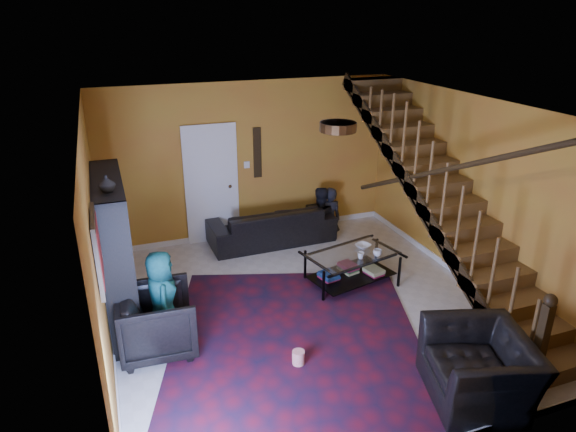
% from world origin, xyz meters
% --- Properties ---
extents(floor, '(5.50, 5.50, 0.00)m').
position_xyz_m(floor, '(0.00, 0.00, 0.00)').
color(floor, beige).
rests_on(floor, ground).
extents(room, '(5.50, 5.50, 5.50)m').
position_xyz_m(room, '(-1.33, 1.33, 0.05)').
color(room, '#B69028').
rests_on(room, ground).
extents(staircase, '(0.95, 5.02, 3.18)m').
position_xyz_m(staircase, '(2.12, -0.00, 1.40)').
color(staircase, brown).
rests_on(staircase, floor).
extents(bookshelf, '(0.35, 1.80, 2.00)m').
position_xyz_m(bookshelf, '(-2.40, 0.60, 0.96)').
color(bookshelf, black).
rests_on(bookshelf, floor).
extents(door, '(0.82, 0.05, 2.05)m').
position_xyz_m(door, '(-0.70, 2.73, 1.02)').
color(door, silver).
rests_on(door, floor).
extents(framed_picture, '(0.04, 0.74, 0.74)m').
position_xyz_m(framed_picture, '(-2.57, -0.90, 1.75)').
color(framed_picture, maroon).
rests_on(framed_picture, room).
extents(wall_hanging, '(0.14, 0.03, 0.90)m').
position_xyz_m(wall_hanging, '(0.15, 2.73, 1.55)').
color(wall_hanging, black).
rests_on(wall_hanging, room).
extents(ceiling_fixture, '(0.40, 0.40, 0.10)m').
position_xyz_m(ceiling_fixture, '(0.00, -0.80, 2.74)').
color(ceiling_fixture, '#3F2814').
rests_on(ceiling_fixture, room).
extents(rug, '(4.05, 4.33, 0.02)m').
position_xyz_m(rug, '(-0.42, -0.67, 0.01)').
color(rug, '#4F0E1C').
rests_on(rug, floor).
extents(sofa, '(2.24, 0.91, 0.65)m').
position_xyz_m(sofa, '(0.25, 2.30, 0.32)').
color(sofa, black).
rests_on(sofa, floor).
extents(armchair_left, '(0.95, 0.92, 0.82)m').
position_xyz_m(armchair_left, '(-2.05, -0.24, 0.41)').
color(armchair_left, black).
rests_on(armchair_left, floor).
extents(armchair_right, '(1.28, 1.38, 0.74)m').
position_xyz_m(armchair_right, '(1.06, -2.25, 0.37)').
color(armchair_right, black).
rests_on(armchair_right, floor).
extents(person_adult_a, '(0.51, 0.35, 1.32)m').
position_xyz_m(person_adult_a, '(1.40, 2.35, 0.21)').
color(person_adult_a, black).
rests_on(person_adult_a, sofa).
extents(person_adult_b, '(0.67, 0.52, 1.35)m').
position_xyz_m(person_adult_b, '(1.21, 2.35, 0.22)').
color(person_adult_b, black).
rests_on(person_adult_b, sofa).
extents(person_child, '(0.41, 0.61, 1.23)m').
position_xyz_m(person_child, '(-1.95, -0.06, 0.62)').
color(person_child, '#1B6665').
rests_on(person_child, armchair_left).
extents(coffee_table, '(1.44, 1.04, 0.50)m').
position_xyz_m(coffee_table, '(0.92, 0.45, 0.29)').
color(coffee_table, black).
rests_on(coffee_table, floor).
extents(cup_a, '(0.17, 0.17, 0.10)m').
position_xyz_m(cup_a, '(1.23, 0.25, 0.55)').
color(cup_a, '#999999').
rests_on(cup_a, coffee_table).
extents(cup_b, '(0.12, 0.12, 0.10)m').
position_xyz_m(cup_b, '(0.96, 0.26, 0.54)').
color(cup_b, '#999999').
rests_on(cup_b, coffee_table).
extents(bowl, '(0.29, 0.29, 0.06)m').
position_xyz_m(bowl, '(1.16, 0.57, 0.52)').
color(bowl, '#999999').
rests_on(bowl, coffee_table).
extents(vase, '(0.18, 0.18, 0.19)m').
position_xyz_m(vase, '(-2.41, 0.10, 2.10)').
color(vase, '#999999').
rests_on(vase, bookshelf).
extents(popcorn_bucket, '(0.15, 0.15, 0.17)m').
position_xyz_m(popcorn_bucket, '(-0.55, -1.10, 0.11)').
color(popcorn_bucket, red).
rests_on(popcorn_bucket, rug).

